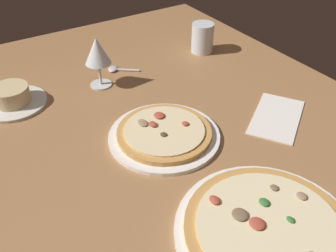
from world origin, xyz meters
The scene contains 8 objects.
dining_table centered at (0.00, 0.00, 2.00)cm, with size 150.00×110.00×4.00cm, color #996B42.
pizza_main centered at (0.20, 2.23, 5.17)cm, with size 26.51×26.51×3.28cm.
pizza_side centered at (-33.28, 1.18, 5.21)cm, with size 33.52×33.52×3.40cm.
ramekin_on_saucer centered at (33.87, 29.01, 6.06)cm, with size 17.79×17.79×5.29cm.
wine_glass_far centered at (30.56, 4.86, 14.36)cm, with size 7.30×7.30×14.65cm.
water_glass centered at (32.97, -33.12, 8.20)cm, with size 7.32×7.32×9.66cm.
paper_menu centered at (-8.32, -26.53, 4.15)cm, with size 11.15×20.04×0.30cm, color white.
spoon centered at (36.13, -2.75, 4.46)cm, with size 7.81×9.13×1.00cm.
Camera 1 is at (-59.01, 38.38, 59.77)cm, focal length 39.84 mm.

